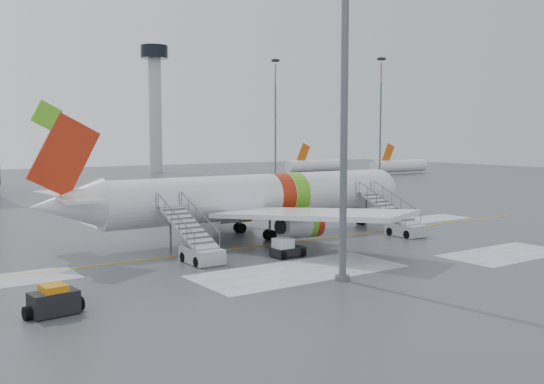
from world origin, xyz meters
TOP-DOWN VIEW (x-y plane):
  - ground at (0.00, 0.00)m, footprint 260.00×260.00m
  - airliner at (-1.51, 3.10)m, footprint 35.03×32.97m
  - airstair_fwd at (9.94, -3.44)m, footprint 2.05×7.70m
  - airstair_aft at (-10.02, -3.44)m, footprint 2.05×7.70m
  - pushback_tug at (-4.02, -5.75)m, footprint 2.41×1.81m
  - baggage_tractor at (-21.64, -10.90)m, footprint 2.95×1.56m
  - light_mast_near at (-5.37, -13.44)m, footprint 1.20×1.20m
  - control_tower at (30.00, 95.00)m, footprint 6.40×6.40m
  - light_mast_far_ne at (42.00, 62.00)m, footprint 1.20×1.20m
  - light_mast_far_e at (58.00, 48.00)m, footprint 1.20×1.20m
  - distant_aircraft at (62.50, 64.00)m, footprint 35.00×18.00m

SIDE VIEW (x-z plane):
  - ground at x=0.00m, z-range 0.00..0.00m
  - distant_aircraft at x=62.50m, z-range -4.00..4.00m
  - pushback_tug at x=-4.02m, z-range -0.08..1.30m
  - baggage_tractor at x=-21.64m, z-range -0.11..1.38m
  - airstair_fwd at x=9.94m, z-range -0.68..2.81m
  - airstair_aft at x=-10.02m, z-range -0.68..2.81m
  - airliner at x=-1.51m, z-range -2.17..9.01m
  - light_mast_near at x=-5.37m, z-range 0.48..23.33m
  - light_mast_far_ne at x=42.00m, z-range 1.71..25.96m
  - light_mast_far_e at x=58.00m, z-range 1.71..25.96m
  - control_tower at x=30.00m, z-range 3.75..33.75m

